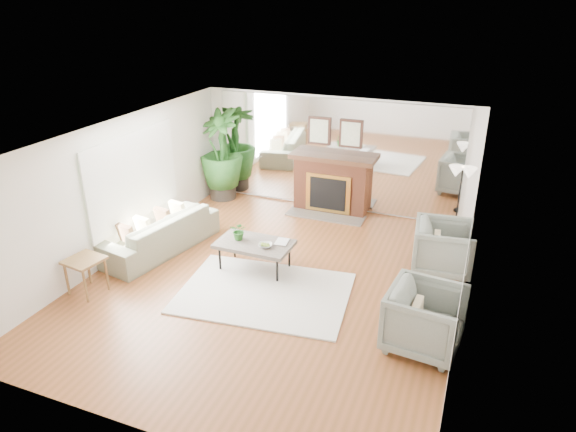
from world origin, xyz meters
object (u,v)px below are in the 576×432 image
at_px(side_table, 85,265).
at_px(potted_ficus, 221,152).
at_px(coffee_table, 254,245).
at_px(armchair_front, 425,319).
at_px(sofa, 159,232).
at_px(fireplace, 331,183).
at_px(armchair_back, 443,248).
at_px(floor_lamp, 462,179).

distance_m(side_table, potted_ficus, 4.56).
relative_size(coffee_table, armchair_front, 1.32).
bearing_deg(armchair_front, sofa, 83.26).
distance_m(coffee_table, armchair_front, 3.25).
height_order(coffee_table, potted_ficus, potted_ficus).
distance_m(fireplace, sofa, 3.85).
bearing_deg(potted_ficus, armchair_back, -18.05).
distance_m(coffee_table, armchair_back, 3.26).
xyz_separation_m(sofa, floor_lamp, (5.15, 2.31, 0.98)).
bearing_deg(armchair_back, sofa, 96.35).
bearing_deg(fireplace, sofa, -129.63).
bearing_deg(sofa, armchair_front, 88.19).
xyz_separation_m(armchair_front, floor_lamp, (0.10, 3.46, 0.88)).
height_order(armchair_back, side_table, armchair_back).
bearing_deg(floor_lamp, coffee_table, -143.41).
relative_size(side_table, floor_lamp, 0.39).
bearing_deg(armchair_front, fireplace, 38.44).
bearing_deg(fireplace, armchair_front, -57.70).
relative_size(armchair_front, side_table, 1.63).
xyz_separation_m(sofa, armchair_back, (5.05, 1.10, 0.10)).
xyz_separation_m(coffee_table, sofa, (-2.00, 0.03, -0.13)).
distance_m(fireplace, floor_lamp, 2.86).
bearing_deg(side_table, armchair_back, 28.25).
xyz_separation_m(armchair_back, floor_lamp, (0.10, 1.20, 0.88)).
xyz_separation_m(armchair_front, side_table, (-5.25, -0.56, 0.06)).
height_order(armchair_back, potted_ficus, potted_ficus).
distance_m(fireplace, coffee_table, 3.03).
bearing_deg(potted_ficus, floor_lamp, -5.31).
distance_m(potted_ficus, floor_lamp, 5.33).
bearing_deg(armchair_back, potted_ficus, 65.97).
relative_size(fireplace, floor_lamp, 1.32).
xyz_separation_m(fireplace, side_table, (-2.65, -4.67, -0.15)).
relative_size(potted_ficus, floor_lamp, 1.35).
bearing_deg(coffee_table, sofa, 179.00).
height_order(sofa, armchair_front, armchair_front).
bearing_deg(sofa, side_table, 4.43).
height_order(side_table, floor_lamp, floor_lamp).
distance_m(coffee_table, potted_ficus, 3.61).
xyz_separation_m(coffee_table, armchair_front, (3.05, -1.12, -0.03)).
xyz_separation_m(armchair_front, potted_ficus, (-5.20, 3.95, 0.68)).
bearing_deg(floor_lamp, potted_ficus, 174.69).
bearing_deg(sofa, potted_ficus, -165.86).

